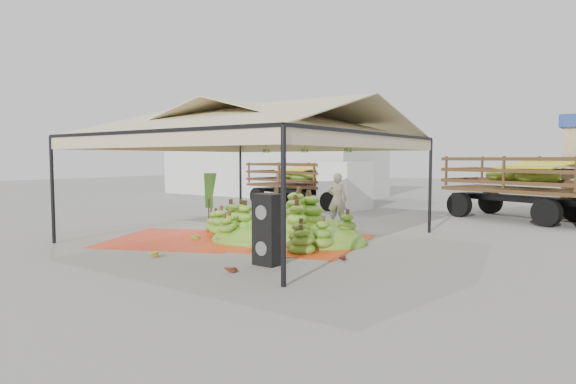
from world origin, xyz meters
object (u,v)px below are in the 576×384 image
Objects in this scene: speaker_stack at (269,229)px; truck_right at (555,181)px; truck_left at (311,179)px; banana_heap at (285,216)px; vendor at (337,200)px.

speaker_stack is 12.31m from truck_right.
truck_right is at bearing 7.18° from truck_left.
speaker_stack is at bearing -59.70° from banana_heap.
banana_heap is at bearing -107.83° from truck_right.
truck_right is (6.26, 8.19, 0.92)m from banana_heap.
truck_right is (10.63, -0.08, 0.19)m from truck_left.
truck_left is 10.63m from truck_right.
truck_left reaches higher than banana_heap.
vendor is (0.15, 2.95, 0.30)m from banana_heap.
banana_heap is 0.90× the size of truck_left.
vendor is 6.99m from truck_left.
speaker_stack is at bearing -91.04° from truck_right.
banana_heap is 3.84m from speaker_stack.
banana_heap is 3.20× the size of vendor.
vendor is at bearing 108.50° from speaker_stack.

